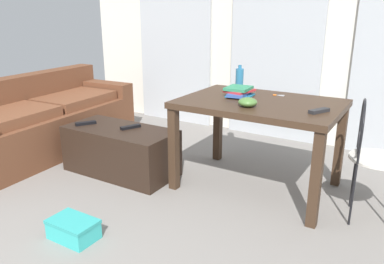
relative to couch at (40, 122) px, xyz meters
name	(u,v)px	position (x,y,z in m)	size (l,w,h in m)	color
ground_plane	(185,200)	(1.91, -0.17, -0.31)	(7.66, 7.66, 0.00)	gray
wall_back	(279,31)	(1.91, 1.83, 0.90)	(5.33, 0.10, 2.44)	silver
curtains	(275,45)	(1.91, 1.75, 0.76)	(3.79, 0.03, 2.16)	#B2B7BC
couch	(40,122)	(0.00, 0.00, 0.00)	(0.93, 2.14, 0.79)	brown
coffee_table	(121,151)	(1.11, 0.00, -0.10)	(1.03, 0.49, 0.43)	black
craft_table	(260,113)	(2.30, 0.37, 0.34)	(1.26, 0.89, 0.75)	#382619
wire_chair	(370,147)	(3.16, 0.28, 0.23)	(0.40, 0.42, 0.88)	silver
bottle_near	(239,78)	(1.94, 0.75, 0.53)	(0.07, 0.07, 0.22)	teal
bowl	(248,102)	(2.29, 0.14, 0.47)	(0.14, 0.14, 0.07)	#477033
book_stack	(239,92)	(2.08, 0.44, 0.48)	(0.23, 0.30, 0.08)	#1E668C
tv_remote_on_table	(319,111)	(2.79, 0.24, 0.45)	(0.05, 0.17, 0.03)	#232326
scissors	(277,95)	(2.35, 0.64, 0.44)	(0.10, 0.05, 0.00)	#9EA0A5
tv_remote_primary	(131,127)	(1.20, 0.05, 0.13)	(0.05, 0.19, 0.03)	black
tv_remote_secondary	(86,123)	(0.76, -0.07, 0.13)	(0.05, 0.19, 0.03)	black
shoebox	(73,229)	(1.57, -1.00, -0.25)	(0.32, 0.21, 0.14)	#33B2AD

